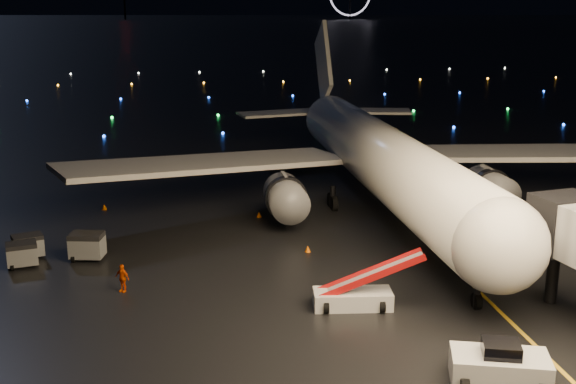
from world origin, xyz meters
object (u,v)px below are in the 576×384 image
Objects in this scene: airliner at (373,117)px; pushback_tug at (500,363)px; belt_loader at (353,281)px; baggage_cart_2 at (22,255)px; crew_c at (122,278)px; baggage_cart_0 at (87,246)px; baggage_cart_1 at (28,246)px.

airliner reaches higher than pushback_tug.
baggage_cart_2 is (-20.16, 9.64, -0.77)m from belt_loader.
crew_c is (-20.06, -17.52, -6.65)m from airliner.
crew_c is 0.79× the size of baggage_cart_0.
baggage_cart_0 reaches higher than crew_c.
baggage_cart_2 is at bearing 178.84° from crew_c.
baggage_cart_1 is (-6.84, 7.02, -0.05)m from crew_c.
baggage_cart_1 is (-20.10, 11.31, -0.77)m from belt_loader.
crew_c is at bearing -54.85° from baggage_cart_0.
crew_c is at bearing 167.74° from belt_loader.
baggage_cart_0 is (-16.04, 10.42, -0.66)m from belt_loader.
belt_loader is at bearing -107.82° from airliner.
pushback_tug is 0.67× the size of belt_loader.
baggage_cart_0 reaches higher than baggage_cart_1.
belt_loader reaches higher than baggage_cart_1.
baggage_cart_2 is at bearing -156.20° from airliner.
airliner is 8.07× the size of belt_loader.
pushback_tug is 2.00× the size of baggage_cart_0.
airliner is 26.36m from baggage_cart_0.
baggage_cart_0 is 1.13× the size of baggage_cart_2.
crew_c reaches higher than baggage_cart_2.
baggage_cart_1 is at bearing -159.19° from airliner.
baggage_cart_1 is at bearing 74.15° from baggage_cart_2.
belt_loader is (-4.66, 9.42, 0.55)m from pushback_tug.
airliner is 27.33× the size of baggage_cart_2.
crew_c is at bearing -51.69° from baggage_cart_2.
baggage_cart_0 is at bearing -3.09° from baggage_cart_2.
pushback_tug is at bearing -94.42° from airliner.
belt_loader is 2.99× the size of baggage_cart_0.
pushback_tug is 28.68m from baggage_cart_0.
baggage_cart_2 is at bearing -158.45° from baggage_cart_0.
pushback_tug is at bearing -58.02° from belt_loader.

